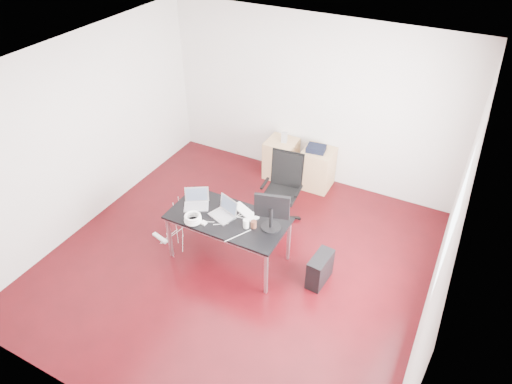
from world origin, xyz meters
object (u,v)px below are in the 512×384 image
at_px(desk, 228,221).
at_px(filing_cabinet_right, 317,168).
at_px(pc_tower, 320,269).
at_px(office_chair, 283,185).
at_px(filing_cabinet_left, 281,159).

distance_m(desk, filing_cabinet_right, 2.29).
relative_size(desk, pc_tower, 3.56).
bearing_deg(office_chair, filing_cabinet_right, 75.03).
bearing_deg(pc_tower, filing_cabinet_left, 131.74).
xyz_separation_m(office_chair, filing_cabinet_left, (-0.51, 1.03, -0.26)).
height_order(desk, pc_tower, desk).
distance_m(desk, pc_tower, 1.38).
bearing_deg(filing_cabinet_left, pc_tower, -53.37).
bearing_deg(filing_cabinet_left, filing_cabinet_right, 0.00).
xyz_separation_m(filing_cabinet_left, pc_tower, (1.53, -2.06, -0.13)).
relative_size(desk, office_chair, 1.48).
bearing_deg(filing_cabinet_right, pc_tower, -67.60).
bearing_deg(desk, office_chair, 77.02).
height_order(desk, filing_cabinet_right, desk).
bearing_deg(desk, pc_tower, 7.22).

